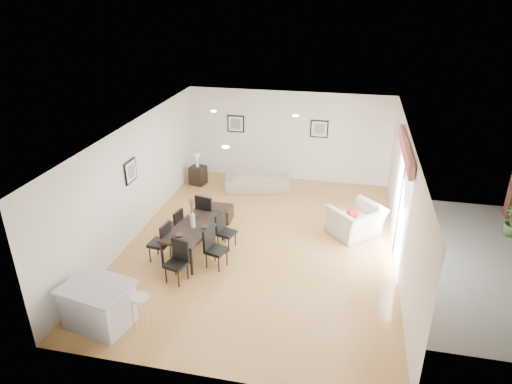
% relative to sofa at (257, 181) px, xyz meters
% --- Properties ---
extents(ground, '(8.00, 8.00, 0.00)m').
position_rel_sofa_xyz_m(ground, '(0.73, -2.98, -0.27)').
color(ground, tan).
rests_on(ground, ground).
extents(wall_back, '(6.00, 0.04, 2.70)m').
position_rel_sofa_xyz_m(wall_back, '(0.73, 1.02, 1.08)').
color(wall_back, white).
rests_on(wall_back, ground).
extents(wall_front, '(6.00, 0.04, 2.70)m').
position_rel_sofa_xyz_m(wall_front, '(0.73, -6.98, 1.08)').
color(wall_front, white).
rests_on(wall_front, ground).
extents(wall_left, '(0.04, 8.00, 2.70)m').
position_rel_sofa_xyz_m(wall_left, '(-2.27, -2.98, 1.08)').
color(wall_left, white).
rests_on(wall_left, ground).
extents(wall_right, '(0.04, 8.00, 2.70)m').
position_rel_sofa_xyz_m(wall_right, '(3.73, -2.98, 1.08)').
color(wall_right, white).
rests_on(wall_right, ground).
extents(ceiling, '(6.00, 8.00, 0.02)m').
position_rel_sofa_xyz_m(ceiling, '(0.73, -2.98, 2.43)').
color(ceiling, white).
rests_on(ceiling, wall_back).
extents(sofa, '(1.95, 1.12, 0.54)m').
position_rel_sofa_xyz_m(sofa, '(0.00, 0.00, 0.00)').
color(sofa, '#9F9581').
rests_on(sofa, ground).
extents(armchair, '(1.51, 1.50, 0.74)m').
position_rel_sofa_xyz_m(armchair, '(2.83, -2.07, 0.10)').
color(armchair, beige).
rests_on(armchair, ground).
extents(dining_table, '(1.05, 1.70, 0.66)m').
position_rel_sofa_xyz_m(dining_table, '(-0.65, -3.67, 0.33)').
color(dining_table, black).
rests_on(dining_table, ground).
extents(dining_chair_wnear, '(0.45, 0.45, 0.91)m').
position_rel_sofa_xyz_m(dining_chair_wnear, '(-1.22, -4.08, 0.24)').
color(dining_chair_wnear, black).
rests_on(dining_chair_wnear, ground).
extents(dining_chair_wfar, '(0.43, 0.43, 0.82)m').
position_rel_sofa_xyz_m(dining_chair_wfar, '(-1.22, -3.28, 0.19)').
color(dining_chair_wfar, black).
rests_on(dining_chair_wfar, ground).
extents(dining_chair_enear, '(0.50, 0.50, 0.89)m').
position_rel_sofa_xyz_m(dining_chair_enear, '(-0.09, -4.04, 0.23)').
color(dining_chair_enear, black).
rests_on(dining_chair_enear, ground).
extents(dining_chair_efar, '(0.46, 0.46, 0.82)m').
position_rel_sofa_xyz_m(dining_chair_efar, '(-0.08, -3.25, 0.19)').
color(dining_chair_efar, black).
rests_on(dining_chair_efar, ground).
extents(dining_chair_head, '(0.48, 0.48, 0.87)m').
position_rel_sofa_xyz_m(dining_chair_head, '(-0.63, -4.66, 0.22)').
color(dining_chair_head, black).
rests_on(dining_chair_head, ground).
extents(dining_chair_foot, '(0.53, 0.53, 0.99)m').
position_rel_sofa_xyz_m(dining_chair_foot, '(-0.67, -2.69, 0.28)').
color(dining_chair_foot, black).
rests_on(dining_chair_foot, ground).
extents(vase, '(0.75, 1.22, 0.69)m').
position_rel_sofa_xyz_m(vase, '(-0.65, -3.67, 0.70)').
color(vase, white).
rests_on(vase, dining_table).
extents(coffee_table, '(0.91, 0.55, 0.36)m').
position_rel_sofa_xyz_m(coffee_table, '(-0.70, -2.03, -0.09)').
color(coffee_table, black).
rests_on(coffee_table, ground).
extents(side_table, '(0.50, 0.50, 0.55)m').
position_rel_sofa_xyz_m(side_table, '(-1.82, 0.05, 0.01)').
color(side_table, black).
rests_on(side_table, ground).
extents(table_lamp, '(0.21, 0.21, 0.40)m').
position_rel_sofa_xyz_m(table_lamp, '(-1.82, 0.05, 0.54)').
color(table_lamp, white).
rests_on(table_lamp, side_table).
extents(cushion, '(0.27, 0.32, 0.32)m').
position_rel_sofa_xyz_m(cushion, '(2.73, -2.18, 0.31)').
color(cushion, '#A11D14').
rests_on(cushion, armchair).
extents(kitchen_island, '(1.29, 1.08, 0.80)m').
position_rel_sofa_xyz_m(kitchen_island, '(-1.50, -6.21, 0.14)').
color(kitchen_island, silver).
rests_on(kitchen_island, ground).
extents(bar_stool, '(0.32, 0.32, 0.71)m').
position_rel_sofa_xyz_m(bar_stool, '(-0.71, -6.21, 0.34)').
color(bar_stool, silver).
rests_on(bar_stool, ground).
extents(framed_print_back_left, '(0.52, 0.04, 0.52)m').
position_rel_sofa_xyz_m(framed_print_back_left, '(-0.87, 0.99, 1.38)').
color(framed_print_back_left, black).
rests_on(framed_print_back_left, wall_back).
extents(framed_print_back_right, '(0.52, 0.04, 0.52)m').
position_rel_sofa_xyz_m(framed_print_back_right, '(1.63, 0.99, 1.38)').
color(framed_print_back_right, black).
rests_on(framed_print_back_right, wall_back).
extents(framed_print_left_wall, '(0.04, 0.52, 0.52)m').
position_rel_sofa_xyz_m(framed_print_left_wall, '(-2.24, -3.18, 1.38)').
color(framed_print_left_wall, black).
rests_on(framed_print_left_wall, wall_left).
extents(sliding_door, '(0.12, 2.70, 2.57)m').
position_rel_sofa_xyz_m(sliding_door, '(3.68, -2.68, 1.40)').
color(sliding_door, white).
rests_on(sliding_door, wall_right).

